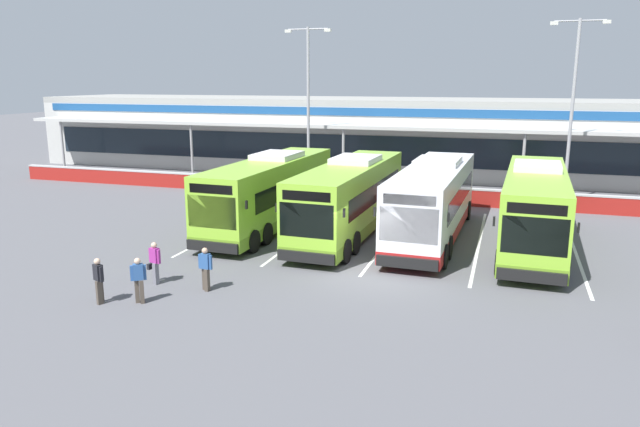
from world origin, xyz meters
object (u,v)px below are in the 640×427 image
pedestrian_with_handbag (155,262)px  pedestrian_child (99,279)px  lamp_post_west (308,98)px  lamp_post_centre (573,101)px  coach_bus_leftmost (270,193)px  coach_bus_right_centre (534,209)px  pedestrian_approaching_bus (139,279)px  coach_bus_left_centre (350,199)px  pedestrian_in_dark_coat (206,267)px  coach_bus_centre (433,202)px

pedestrian_with_handbag → pedestrian_child: (-0.68, -2.36, 0.02)m
lamp_post_west → lamp_post_centre: bearing=-2.7°
coach_bus_leftmost → pedestrian_with_handbag: 9.63m
coach_bus_right_centre → pedestrian_child: coach_bus_right_centre is taller
pedestrian_approaching_bus → coach_bus_left_centre: bearing=68.1°
pedestrian_child → pedestrian_approaching_bus: size_ratio=1.00×
coach_bus_leftmost → pedestrian_with_handbag: bearing=-94.6°
coach_bus_right_centre → lamp_post_centre: lamp_post_centre is taller
pedestrian_approaching_bus → pedestrian_with_handbag: bearing=107.5°
pedestrian_in_dark_coat → pedestrian_child: bearing=-141.7°
coach_bus_centre → coach_bus_right_centre: (4.60, -0.25, 0.00)m
pedestrian_in_dark_coat → lamp_post_west: (-3.20, 21.04, 5.42)m
coach_bus_leftmost → pedestrian_with_handbag: coach_bus_leftmost is taller
coach_bus_centre → lamp_post_west: bearing=132.3°
pedestrian_with_handbag → coach_bus_right_centre: bearing=34.9°
pedestrian_with_handbag → lamp_post_centre: 26.21m
pedestrian_with_handbag → pedestrian_child: size_ratio=1.00×
pedestrian_in_dark_coat → coach_bus_right_centre: bearing=39.9°
pedestrian_child → lamp_post_centre: 28.45m
coach_bus_centre → pedestrian_approaching_bus: 14.52m
pedestrian_approaching_bus → lamp_post_west: lamp_post_west is taller
pedestrian_child → coach_bus_left_centre: bearing=63.6°
pedestrian_in_dark_coat → lamp_post_west: bearing=98.7°
coach_bus_right_centre → pedestrian_child: bearing=-140.4°
lamp_post_west → lamp_post_centre: same height
coach_bus_leftmost → lamp_post_west: (-1.79, 11.39, 4.50)m
coach_bus_leftmost → coach_bus_right_centre: same height
pedestrian_child → pedestrian_approaching_bus: (1.28, 0.45, 0.00)m
coach_bus_centre → pedestrian_child: bearing=-128.8°
pedestrian_in_dark_coat → lamp_post_centre: size_ratio=0.15×
coach_bus_leftmost → lamp_post_west: size_ratio=1.11×
pedestrian_approaching_bus → lamp_post_west: 23.54m
coach_bus_right_centre → pedestrian_with_handbag: (-13.72, -9.57, -0.93)m
coach_bus_left_centre → pedestrian_in_dark_coat: 9.89m
pedestrian_child → lamp_post_centre: (16.53, 22.51, 5.42)m
coach_bus_centre → pedestrian_child: (-9.81, -12.18, -0.91)m
coach_bus_left_centre → coach_bus_leftmost: bearing=176.9°
coach_bus_left_centre → pedestrian_child: bearing=-116.4°
pedestrian_child → lamp_post_centre: lamp_post_centre is taller
coach_bus_right_centre → pedestrian_approaching_bus: 17.46m
coach_bus_left_centre → lamp_post_centre: lamp_post_centre is taller
pedestrian_in_dark_coat → pedestrian_approaching_bus: bearing=-131.2°
pedestrian_child → lamp_post_west: 23.93m
coach_bus_leftmost → coach_bus_centre: (8.35, 0.26, 0.00)m
coach_bus_right_centre → pedestrian_in_dark_coat: coach_bus_right_centre is taller
pedestrian_child → pedestrian_approaching_bus: same height
pedestrian_in_dark_coat → pedestrian_child: size_ratio=1.00×
coach_bus_centre → pedestrian_approaching_bus: bearing=-126.0°
coach_bus_leftmost → coach_bus_left_centre: bearing=-3.1°
pedestrian_in_dark_coat → lamp_post_west: 21.96m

